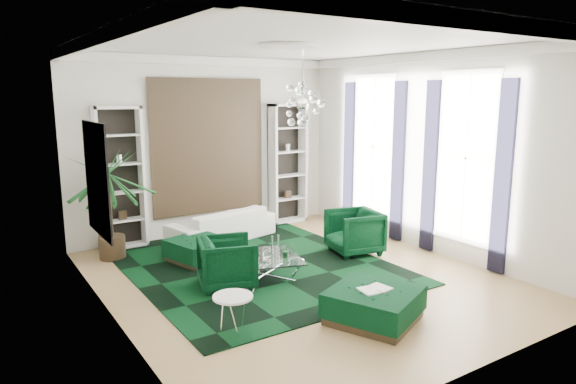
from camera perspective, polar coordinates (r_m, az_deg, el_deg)
floor at (r=8.71m, az=1.10°, el=-9.52°), size 6.00×7.00×0.02m
ceiling at (r=8.20m, az=1.20°, el=16.36°), size 6.00×7.00×0.02m
wall_back at (r=11.30m, az=-8.95°, el=5.03°), size 6.00×0.02×3.80m
wall_front at (r=5.73m, az=21.28°, el=-1.22°), size 6.00×0.02×3.80m
wall_left at (r=7.02m, az=-19.62°, el=1.01°), size 0.02×7.00×3.80m
wall_right at (r=10.23m, az=15.27°, el=4.18°), size 0.02×7.00×3.80m
crown_molding at (r=8.19m, az=1.19°, el=15.59°), size 6.00×7.00×0.18m
ceiling_medallion at (r=8.45m, az=0.00°, el=15.93°), size 0.90×0.90×0.05m
tapestry at (r=11.25m, az=-8.84°, el=5.01°), size 2.50×0.06×2.80m
shelving_left at (r=10.53m, az=-18.13°, el=1.45°), size 0.90×0.38×2.80m
shelving_right at (r=12.11m, az=-0.03°, el=3.17°), size 0.90×0.38×2.80m
painting at (r=7.62m, az=-20.38°, el=1.31°), size 0.04×1.30×1.60m
window_near at (r=9.64m, az=19.18°, el=3.57°), size 0.03×1.10×2.90m
curtain_near_a at (r=9.19m, az=22.77°, el=1.42°), size 0.07×0.30×3.25m
curtain_near_b at (r=10.14m, az=15.50°, el=2.68°), size 0.07×0.30×3.25m
window_far at (r=11.26m, az=9.50°, el=5.00°), size 0.03×1.10×2.90m
curtain_far_a at (r=10.71m, az=12.14°, el=3.25°), size 0.07×0.30×3.25m
curtain_far_b at (r=11.85m, az=6.79°, el=4.14°), size 0.07×0.30×3.25m
rug at (r=9.29m, az=-3.65°, el=-8.09°), size 4.20×5.00×0.02m
sofa at (r=10.82m, az=-7.38°, el=-3.63°), size 2.42×1.36×0.67m
armchair_left at (r=8.25m, az=-6.77°, el=-7.79°), size 1.09×1.07×0.80m
armchair_right at (r=9.94m, az=7.37°, el=-4.41°), size 1.10×1.08×0.84m
coffee_table at (r=8.58m, az=-2.61°, el=-8.41°), size 1.41×1.41×0.39m
ottoman_side at (r=9.59m, az=-9.96°, el=-6.37°), size 1.16×1.16×0.42m
ottoman_front at (r=7.18m, az=9.52°, el=-12.30°), size 1.45×1.45×0.44m
book at (r=7.09m, az=9.58°, el=-10.55°), size 0.44×0.29×0.03m
side_table at (r=6.77m, az=-6.11°, el=-13.42°), size 0.56×0.56×0.49m
palm at (r=9.89m, az=-19.32°, el=0.23°), size 1.97×1.97×2.61m
chandelier at (r=8.43m, az=1.62°, el=9.68°), size 0.89×0.89×0.75m
table_plant at (r=8.43m, az=-0.16°, el=-6.48°), size 0.17×0.15×0.25m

